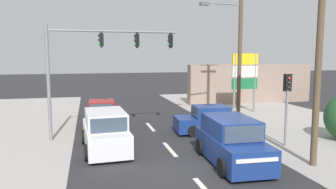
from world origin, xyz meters
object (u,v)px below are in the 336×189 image
(sedan_receding_far, at_px, (211,120))
(suv_oncoming_mid, at_px, (105,132))
(pedestal_signal_right_kerb, at_px, (287,98))
(suv_crossing_left, at_px, (231,142))
(shopping_plaza_sign, at_px, (245,74))
(utility_pole_midground_right, at_px, (239,36))
(sedan_oncoming_near, at_px, (102,114))
(utility_pole_foreground_right, at_px, (318,26))
(traffic_signal_mast, at_px, (95,57))

(sedan_receding_far, xyz_separation_m, suv_oncoming_mid, (-6.12, -2.16, 0.18))
(pedestal_signal_right_kerb, bearing_deg, suv_crossing_left, -155.27)
(sedan_receding_far, relative_size, suv_crossing_left, 0.94)
(shopping_plaza_sign, bearing_deg, suv_crossing_left, -119.05)
(suv_crossing_left, height_order, suv_oncoming_mid, same)
(utility_pole_midground_right, relative_size, shopping_plaza_sign, 2.30)
(pedestal_signal_right_kerb, relative_size, sedan_receding_far, 0.82)
(pedestal_signal_right_kerb, distance_m, suv_crossing_left, 4.28)
(sedan_oncoming_near, height_order, suv_crossing_left, suv_crossing_left)
(pedestal_signal_right_kerb, xyz_separation_m, suv_crossing_left, (-3.63, -1.67, -1.53))
(utility_pole_foreground_right, bearing_deg, suv_oncoming_mid, 152.05)
(utility_pole_midground_right, bearing_deg, sedan_oncoming_near, 170.27)
(sedan_oncoming_near, bearing_deg, suv_oncoming_mid, -90.72)
(utility_pole_midground_right, xyz_separation_m, suv_crossing_left, (-3.81, -7.50, -4.78))
(pedestal_signal_right_kerb, relative_size, sedan_oncoming_near, 0.83)
(utility_pole_midground_right, bearing_deg, sedan_receding_far, -139.71)
(pedestal_signal_right_kerb, bearing_deg, traffic_signal_mast, 156.24)
(pedestal_signal_right_kerb, distance_m, sedan_oncoming_near, 11.35)
(utility_pole_midground_right, height_order, shopping_plaza_sign, utility_pole_midground_right)
(utility_pole_foreground_right, xyz_separation_m, traffic_signal_mast, (-8.22, 6.70, -1.21))
(sedan_receding_far, height_order, suv_oncoming_mid, suv_oncoming_mid)
(traffic_signal_mast, relative_size, shopping_plaza_sign, 1.50)
(traffic_signal_mast, bearing_deg, shopping_plaza_sign, 25.17)
(sedan_oncoming_near, xyz_separation_m, suv_crossing_left, (4.88, -8.99, 0.18))
(utility_pole_foreground_right, bearing_deg, traffic_signal_mast, 140.85)
(pedestal_signal_right_kerb, relative_size, shopping_plaza_sign, 0.77)
(traffic_signal_mast, bearing_deg, utility_pole_foreground_right, -39.15)
(suv_crossing_left, xyz_separation_m, suv_oncoming_mid, (-4.96, 3.09, 0.00))
(traffic_signal_mast, xyz_separation_m, sedan_oncoming_near, (0.39, 3.40, -3.65))
(suv_crossing_left, bearing_deg, pedestal_signal_right_kerb, 24.73)
(sedan_receding_far, relative_size, suv_oncoming_mid, 0.93)
(sedan_oncoming_near, xyz_separation_m, suv_oncoming_mid, (-0.07, -5.90, 0.18))
(utility_pole_foreground_right, relative_size, suv_oncoming_mid, 2.24)
(utility_pole_foreground_right, distance_m, shopping_plaza_sign, 12.68)
(sedan_oncoming_near, bearing_deg, sedan_receding_far, -31.69)
(traffic_signal_mast, distance_m, pedestal_signal_right_kerb, 9.91)
(utility_pole_foreground_right, xyz_separation_m, shopping_plaza_sign, (3.11, 12.02, -2.58))
(sedan_receding_far, bearing_deg, utility_pole_foreground_right, -74.30)
(suv_crossing_left, bearing_deg, sedan_receding_far, 77.49)
(traffic_signal_mast, height_order, sedan_oncoming_near, traffic_signal_mast)
(sedan_oncoming_near, distance_m, suv_crossing_left, 10.23)
(sedan_receding_far, bearing_deg, utility_pole_midground_right, 40.29)
(utility_pole_foreground_right, height_order, suv_oncoming_mid, utility_pole_foreground_right)
(shopping_plaza_sign, height_order, suv_oncoming_mid, shopping_plaza_sign)
(traffic_signal_mast, relative_size, pedestal_signal_right_kerb, 1.93)
(pedestal_signal_right_kerb, height_order, suv_crossing_left, pedestal_signal_right_kerb)
(utility_pole_midground_right, relative_size, suv_oncoming_mid, 2.29)
(traffic_signal_mast, bearing_deg, sedan_oncoming_near, 83.50)
(shopping_plaza_sign, bearing_deg, traffic_signal_mast, -154.83)
(traffic_signal_mast, distance_m, suv_oncoming_mid, 4.29)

